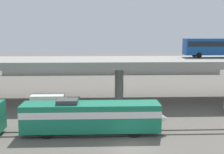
{
  "coord_description": "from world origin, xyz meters",
  "views": [
    {
      "loc": [
        -2.99,
        -26.46,
        11.67
      ],
      "look_at": [
        -1.18,
        21.57,
        3.87
      ],
      "focal_mm": 43.7,
      "sensor_mm": 36.0,
      "label": 1
    }
  ],
  "objects_px": {
    "parked_car_0": "(142,64)",
    "parked_car_2": "(192,63)",
    "parked_car_1": "(121,64)",
    "parked_car_4": "(99,64)",
    "train_locomotive": "(98,116)",
    "service_truck_east": "(54,104)",
    "parked_car_3": "(64,63)",
    "transit_bus_on_overpass": "(217,46)"
  },
  "relations": [
    {
      "from": "service_truck_east",
      "to": "parked_car_1",
      "type": "relative_size",
      "value": 1.51
    },
    {
      "from": "train_locomotive",
      "to": "parked_car_0",
      "type": "height_order",
      "value": "train_locomotive"
    },
    {
      "from": "parked_car_1",
      "to": "parked_car_3",
      "type": "xyz_separation_m",
      "value": [
        -17.1,
        1.31,
        -0.0
      ]
    },
    {
      "from": "service_truck_east",
      "to": "parked_car_0",
      "type": "distance_m",
      "value": 45.15
    },
    {
      "from": "train_locomotive",
      "to": "parked_car_4",
      "type": "height_order",
      "value": "train_locomotive"
    },
    {
      "from": "train_locomotive",
      "to": "parked_car_3",
      "type": "xyz_separation_m",
      "value": [
        -10.95,
        52.19,
        0.36
      ]
    },
    {
      "from": "parked_car_3",
      "to": "service_truck_east",
      "type": "bearing_deg",
      "value": -84.08
    },
    {
      "from": "transit_bus_on_overpass",
      "to": "parked_car_2",
      "type": "bearing_deg",
      "value": 78.72
    },
    {
      "from": "transit_bus_on_overpass",
      "to": "service_truck_east",
      "type": "relative_size",
      "value": 1.76
    },
    {
      "from": "parked_car_0",
      "to": "parked_car_3",
      "type": "xyz_separation_m",
      "value": [
        -23.25,
        3.64,
        0.0
      ]
    },
    {
      "from": "transit_bus_on_overpass",
      "to": "parked_car_1",
      "type": "relative_size",
      "value": 2.66
    },
    {
      "from": "train_locomotive",
      "to": "parked_car_3",
      "type": "bearing_deg",
      "value": 101.85
    },
    {
      "from": "train_locomotive",
      "to": "parked_car_3",
      "type": "relative_size",
      "value": 3.76
    },
    {
      "from": "parked_car_0",
      "to": "parked_car_4",
      "type": "xyz_separation_m",
      "value": [
        -12.62,
        2.14,
        0.0
      ]
    },
    {
      "from": "train_locomotive",
      "to": "parked_car_1",
      "type": "bearing_deg",
      "value": 83.12
    },
    {
      "from": "transit_bus_on_overpass",
      "to": "parked_car_4",
      "type": "height_order",
      "value": "transit_bus_on_overpass"
    },
    {
      "from": "parked_car_1",
      "to": "parked_car_4",
      "type": "distance_m",
      "value": 6.47
    },
    {
      "from": "parked_car_0",
      "to": "parked_car_1",
      "type": "distance_m",
      "value": 6.58
    },
    {
      "from": "train_locomotive",
      "to": "transit_bus_on_overpass",
      "type": "bearing_deg",
      "value": 40.27
    },
    {
      "from": "train_locomotive",
      "to": "parked_car_3",
      "type": "distance_m",
      "value": 53.33
    },
    {
      "from": "parked_car_1",
      "to": "service_truck_east",
      "type": "bearing_deg",
      "value": -106.0
    },
    {
      "from": "train_locomotive",
      "to": "service_truck_east",
      "type": "height_order",
      "value": "train_locomotive"
    },
    {
      "from": "train_locomotive",
      "to": "parked_car_0",
      "type": "xyz_separation_m",
      "value": [
        12.29,
        48.56,
        0.36
      ]
    },
    {
      "from": "service_truck_east",
      "to": "parked_car_0",
      "type": "relative_size",
      "value": 1.59
    },
    {
      "from": "service_truck_east",
      "to": "train_locomotive",
      "type": "bearing_deg",
      "value": -49.65
    },
    {
      "from": "train_locomotive",
      "to": "parked_car_1",
      "type": "height_order",
      "value": "train_locomotive"
    },
    {
      "from": "train_locomotive",
      "to": "parked_car_0",
      "type": "bearing_deg",
      "value": 75.79
    },
    {
      "from": "parked_car_4",
      "to": "parked_car_1",
      "type": "bearing_deg",
      "value": 1.62
    },
    {
      "from": "parked_car_0",
      "to": "transit_bus_on_overpass",
      "type": "bearing_deg",
      "value": -73.49
    },
    {
      "from": "parked_car_1",
      "to": "parked_car_0",
      "type": "bearing_deg",
      "value": -20.73
    },
    {
      "from": "train_locomotive",
      "to": "parked_car_0",
      "type": "distance_m",
      "value": 50.09
    },
    {
      "from": "parked_car_4",
      "to": "train_locomotive",
      "type": "bearing_deg",
      "value": -89.63
    },
    {
      "from": "transit_bus_on_overpass",
      "to": "parked_car_2",
      "type": "height_order",
      "value": "transit_bus_on_overpass"
    },
    {
      "from": "service_truck_east",
      "to": "parked_car_3",
      "type": "bearing_deg",
      "value": 95.92
    },
    {
      "from": "parked_car_3",
      "to": "parked_car_1",
      "type": "bearing_deg",
      "value": -4.37
    },
    {
      "from": "parked_car_0",
      "to": "parked_car_2",
      "type": "height_order",
      "value": "same"
    },
    {
      "from": "parked_car_3",
      "to": "parked_car_0",
      "type": "bearing_deg",
      "value": -8.89
    },
    {
      "from": "train_locomotive",
      "to": "parked_car_4",
      "type": "relative_size",
      "value": 3.72
    },
    {
      "from": "train_locomotive",
      "to": "service_truck_east",
      "type": "distance_m",
      "value": 9.77
    },
    {
      "from": "transit_bus_on_overpass",
      "to": "service_truck_east",
      "type": "bearing_deg",
      "value": -158.96
    },
    {
      "from": "parked_car_1",
      "to": "parked_car_4",
      "type": "height_order",
      "value": "same"
    },
    {
      "from": "parked_car_3",
      "to": "parked_car_4",
      "type": "bearing_deg",
      "value": -7.98
    }
  ]
}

